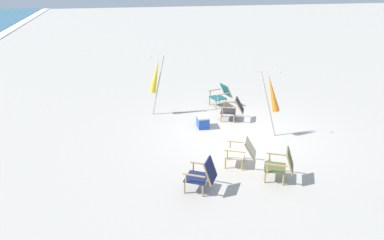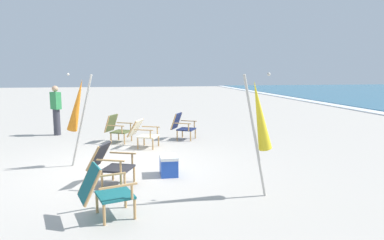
{
  "view_description": "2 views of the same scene",
  "coord_description": "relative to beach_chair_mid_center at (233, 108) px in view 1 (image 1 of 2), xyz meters",
  "views": [
    {
      "loc": [
        -10.17,
        3.37,
        4.82
      ],
      "look_at": [
        -0.29,
        1.56,
        0.7
      ],
      "focal_mm": 35.0,
      "sensor_mm": 36.0,
      "label": 1
    },
    {
      "loc": [
        7.43,
        0.38,
        2.09
      ],
      "look_at": [
        -1.02,
        1.79,
        0.87
      ],
      "focal_mm": 32.0,
      "sensor_mm": 36.0,
      "label": 2
    }
  ],
  "objects": [
    {
      "name": "beach_chair_back_right",
      "position": [
        1.5,
        0.02,
        0.0
      ],
      "size": [
        0.77,
        0.87,
        0.79
      ],
      "color": "#196066",
      "rests_on": "ground"
    },
    {
      "name": "umbrella_furled_orange",
      "position": [
        -1.38,
        -0.74,
        0.92
      ],
      "size": [
        0.41,
        0.66,
        2.06
      ],
      "color": "#B7B2A8",
      "rests_on": "ground"
    },
    {
      "name": "beach_chair_front_left",
      "position": [
        -4.05,
        1.9,
        0.01
      ],
      "size": [
        0.82,
        0.87,
        0.82
      ],
      "color": "#19234C",
      "rests_on": "ground"
    },
    {
      "name": "beach_chair_back_left",
      "position": [
        -3.93,
        -0.06,
        0.01
      ],
      "size": [
        0.8,
        0.85,
        0.82
      ],
      "color": "#515B33",
      "rests_on": "ground"
    },
    {
      "name": "beach_chair_mid_center",
      "position": [
        0.0,
        0.0,
        0.0
      ],
      "size": [
        0.8,
        0.91,
        0.78
      ],
      "color": "#28282D",
      "rests_on": "ground"
    },
    {
      "name": "beach_chair_far_center",
      "position": [
        -3.08,
        0.67,
        -0.0
      ],
      "size": [
        0.83,
        0.93,
        0.77
      ],
      "color": "beige",
      "rests_on": "ground"
    },
    {
      "name": "ground_plane",
      "position": [
        -1.13,
        0.11,
        -0.42
      ],
      "size": [
        80.0,
        80.0,
        0.0
      ],
      "primitive_type": "plane",
      "color": "#B2AAA0"
    },
    {
      "name": "cooler_box",
      "position": [
        -0.41,
        1.13,
        -0.22
      ],
      "size": [
        0.49,
        0.35,
        0.4
      ],
      "color": "blue",
      "rests_on": "ground"
    },
    {
      "name": "umbrella_furled_yellow",
      "position": [
        1.08,
        2.48,
        0.93
      ],
      "size": [
        0.36,
        0.6,
        2.08
      ],
      "color": "#B7B2A8",
      "rests_on": "ground"
    }
  ]
}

